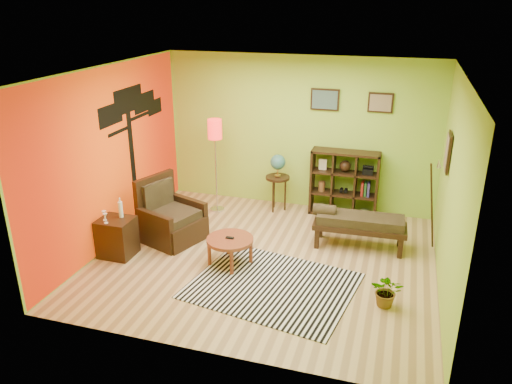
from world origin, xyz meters
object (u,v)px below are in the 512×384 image
(cube_shelf, at_px, (345,184))
(bench, at_px, (357,222))
(floor_lamp, at_px, (215,138))
(potted_plant, at_px, (387,294))
(coffee_table, at_px, (230,242))
(globe_table, at_px, (278,169))
(armchair, at_px, (170,221))
(side_cabinet, at_px, (117,237))

(cube_shelf, xyz_separation_m, bench, (0.37, -1.22, -0.17))
(floor_lamp, xyz_separation_m, potted_plant, (3.20, -2.28, -1.22))
(coffee_table, relative_size, cube_shelf, 0.58)
(coffee_table, relative_size, floor_lamp, 0.40)
(coffee_table, bearing_deg, globe_table, 85.89)
(armchair, xyz_separation_m, potted_plant, (3.51, -0.96, -0.14))
(side_cabinet, relative_size, cube_shelf, 0.76)
(side_cabinet, xyz_separation_m, potted_plant, (4.04, -0.21, -0.13))
(armchair, distance_m, bench, 3.01)
(side_cabinet, height_order, floor_lamp, floor_lamp)
(bench, height_order, potted_plant, bench)
(armchair, relative_size, potted_plant, 2.42)
(globe_table, bearing_deg, cube_shelf, 7.19)
(floor_lamp, bearing_deg, bench, -15.49)
(floor_lamp, bearing_deg, potted_plant, -35.47)
(side_cabinet, xyz_separation_m, floor_lamp, (0.83, 2.07, 1.09))
(floor_lamp, xyz_separation_m, bench, (2.64, -0.73, -0.97))
(side_cabinet, relative_size, globe_table, 0.85)
(floor_lamp, distance_m, cube_shelf, 2.46)
(coffee_table, xyz_separation_m, potted_plant, (2.28, -0.44, -0.19))
(globe_table, relative_size, cube_shelf, 0.90)
(bench, bearing_deg, potted_plant, -70.20)
(coffee_table, distance_m, armchair, 1.34)
(globe_table, distance_m, potted_plant, 3.43)
(coffee_table, bearing_deg, armchair, 156.91)
(side_cabinet, bearing_deg, potted_plant, -2.97)
(coffee_table, distance_m, potted_plant, 2.33)
(floor_lamp, height_order, globe_table, floor_lamp)
(coffee_table, height_order, armchair, armchair)
(potted_plant, bearing_deg, coffee_table, 169.14)
(side_cabinet, distance_m, bench, 3.73)
(coffee_table, relative_size, potted_plant, 1.55)
(coffee_table, bearing_deg, cube_shelf, 59.65)
(armchair, bearing_deg, bench, 11.23)
(coffee_table, height_order, cube_shelf, cube_shelf)
(floor_lamp, height_order, bench, floor_lamp)
(bench, bearing_deg, cube_shelf, 106.71)
(armchair, relative_size, side_cabinet, 1.18)
(cube_shelf, bearing_deg, potted_plant, -71.54)
(cube_shelf, bearing_deg, side_cabinet, -140.63)
(armchair, distance_m, side_cabinet, 0.92)
(globe_table, xyz_separation_m, bench, (1.57, -1.06, -0.39))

